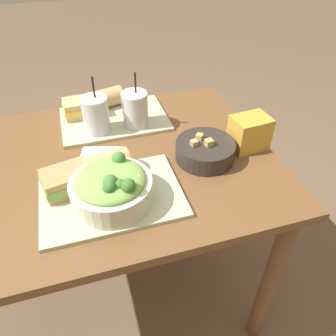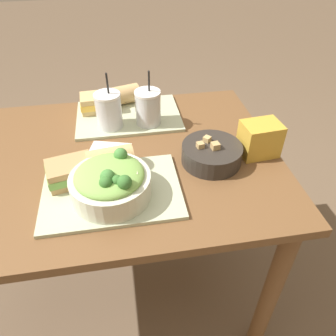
{
  "view_description": "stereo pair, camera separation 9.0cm",
  "coord_description": "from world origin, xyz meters",
  "px_view_note": "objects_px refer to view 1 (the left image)",
  "views": [
    {
      "loc": [
        -0.01,
        -0.86,
        1.43
      ],
      "look_at": [
        0.19,
        -0.19,
        0.86
      ],
      "focal_mm": 35.0,
      "sensor_mm": 36.0,
      "label": 1
    },
    {
      "loc": [
        0.08,
        -0.88,
        1.43
      ],
      "look_at": [
        0.19,
        -0.19,
        0.86
      ],
      "focal_mm": 35.0,
      "sensor_mm": 36.0,
      "label": 2
    }
  ],
  "objects_px": {
    "drink_cup_red": "(135,110)",
    "sandwich_far": "(82,107)",
    "soup_bowl": "(205,150)",
    "sandwich_near": "(67,180)",
    "drink_cup_dark": "(96,116)",
    "baguette_near": "(107,164)",
    "baguette_far": "(107,98)",
    "salad_bowl": "(112,187)",
    "napkin_folded": "(101,155)",
    "chip_bag": "(249,133)"
  },
  "relations": [
    {
      "from": "drink_cup_red",
      "to": "sandwich_far",
      "type": "bearing_deg",
      "value": 144.33
    },
    {
      "from": "soup_bowl",
      "to": "sandwich_far",
      "type": "relative_size",
      "value": 1.36
    },
    {
      "from": "soup_bowl",
      "to": "sandwich_near",
      "type": "relative_size",
      "value": 1.24
    },
    {
      "from": "drink_cup_dark",
      "to": "sandwich_near",
      "type": "bearing_deg",
      "value": -113.11
    },
    {
      "from": "baguette_near",
      "to": "baguette_far",
      "type": "xyz_separation_m",
      "value": [
        0.07,
        0.42,
        0.0
      ]
    },
    {
      "from": "drink_cup_red",
      "to": "drink_cup_dark",
      "type": "bearing_deg",
      "value": 180.0
    },
    {
      "from": "soup_bowl",
      "to": "sandwich_far",
      "type": "xyz_separation_m",
      "value": [
        -0.35,
        0.38,
        0.01
      ]
    },
    {
      "from": "drink_cup_dark",
      "to": "salad_bowl",
      "type": "bearing_deg",
      "value": -91.1
    },
    {
      "from": "sandwich_near",
      "to": "baguette_near",
      "type": "height_order",
      "value": "baguette_near"
    },
    {
      "from": "salad_bowl",
      "to": "baguette_far",
      "type": "bearing_deg",
      "value": 82.71
    },
    {
      "from": "sandwich_near",
      "to": "sandwich_far",
      "type": "bearing_deg",
      "value": 65.74
    },
    {
      "from": "sandwich_near",
      "to": "salad_bowl",
      "type": "bearing_deg",
      "value": -49.33
    },
    {
      "from": "baguette_near",
      "to": "napkin_folded",
      "type": "relative_size",
      "value": 0.96
    },
    {
      "from": "napkin_folded",
      "to": "sandwich_far",
      "type": "bearing_deg",
      "value": 96.11
    },
    {
      "from": "drink_cup_red",
      "to": "chip_bag",
      "type": "bearing_deg",
      "value": -34.58
    },
    {
      "from": "soup_bowl",
      "to": "drink_cup_red",
      "type": "distance_m",
      "value": 0.31
    },
    {
      "from": "sandwich_far",
      "to": "baguette_far",
      "type": "relative_size",
      "value": 1.0
    },
    {
      "from": "salad_bowl",
      "to": "sandwich_far",
      "type": "height_order",
      "value": "salad_bowl"
    },
    {
      "from": "salad_bowl",
      "to": "baguette_far",
      "type": "relative_size",
      "value": 1.59
    },
    {
      "from": "baguette_far",
      "to": "baguette_near",
      "type": "bearing_deg",
      "value": 155.17
    },
    {
      "from": "baguette_far",
      "to": "drink_cup_dark",
      "type": "bearing_deg",
      "value": 143.97
    },
    {
      "from": "baguette_near",
      "to": "baguette_far",
      "type": "distance_m",
      "value": 0.42
    },
    {
      "from": "baguette_far",
      "to": "drink_cup_red",
      "type": "xyz_separation_m",
      "value": [
        0.08,
        -0.17,
        0.02
      ]
    },
    {
      "from": "salad_bowl",
      "to": "drink_cup_red",
      "type": "distance_m",
      "value": 0.4
    },
    {
      "from": "drink_cup_dark",
      "to": "baguette_near",
      "type": "bearing_deg",
      "value": -90.78
    },
    {
      "from": "sandwich_near",
      "to": "sandwich_far",
      "type": "height_order",
      "value": "same"
    },
    {
      "from": "sandwich_far",
      "to": "drink_cup_dark",
      "type": "xyz_separation_m",
      "value": [
        0.04,
        -0.13,
        0.03
      ]
    },
    {
      "from": "soup_bowl",
      "to": "napkin_folded",
      "type": "distance_m",
      "value": 0.34
    },
    {
      "from": "salad_bowl",
      "to": "drink_cup_dark",
      "type": "distance_m",
      "value": 0.37
    },
    {
      "from": "sandwich_near",
      "to": "napkin_folded",
      "type": "xyz_separation_m",
      "value": [
        0.11,
        0.15,
        -0.04
      ]
    },
    {
      "from": "drink_cup_red",
      "to": "chip_bag",
      "type": "relative_size",
      "value": 1.58
    },
    {
      "from": "sandwich_near",
      "to": "sandwich_far",
      "type": "relative_size",
      "value": 1.1
    },
    {
      "from": "chip_bag",
      "to": "napkin_folded",
      "type": "height_order",
      "value": "chip_bag"
    },
    {
      "from": "soup_bowl",
      "to": "drink_cup_dark",
      "type": "height_order",
      "value": "drink_cup_dark"
    },
    {
      "from": "baguette_near",
      "to": "napkin_folded",
      "type": "xyz_separation_m",
      "value": [
        -0.01,
        0.11,
        -0.05
      ]
    },
    {
      "from": "salad_bowl",
      "to": "baguette_far",
      "type": "xyz_separation_m",
      "value": [
        0.07,
        0.54,
        -0.01
      ]
    },
    {
      "from": "soup_bowl",
      "to": "drink_cup_red",
      "type": "relative_size",
      "value": 0.94
    },
    {
      "from": "baguette_near",
      "to": "salad_bowl",
      "type": "bearing_deg",
      "value": 170.46
    },
    {
      "from": "salad_bowl",
      "to": "baguette_near",
      "type": "height_order",
      "value": "salad_bowl"
    },
    {
      "from": "salad_bowl",
      "to": "napkin_folded",
      "type": "height_order",
      "value": "salad_bowl"
    },
    {
      "from": "soup_bowl",
      "to": "baguette_near",
      "type": "height_order",
      "value": "baguette_near"
    },
    {
      "from": "drink_cup_dark",
      "to": "sandwich_far",
      "type": "bearing_deg",
      "value": 106.77
    },
    {
      "from": "drink_cup_dark",
      "to": "drink_cup_red",
      "type": "relative_size",
      "value": 1.01
    },
    {
      "from": "sandwich_far",
      "to": "baguette_far",
      "type": "bearing_deg",
      "value": 18.05
    },
    {
      "from": "sandwich_near",
      "to": "drink_cup_red",
      "type": "xyz_separation_m",
      "value": [
        0.26,
        0.28,
        0.03
      ]
    },
    {
      "from": "salad_bowl",
      "to": "chip_bag",
      "type": "bearing_deg",
      "value": 15.74
    },
    {
      "from": "sandwich_near",
      "to": "drink_cup_dark",
      "type": "xyz_separation_m",
      "value": [
        0.12,
        0.28,
        0.03
      ]
    },
    {
      "from": "chip_bag",
      "to": "baguette_far",
      "type": "bearing_deg",
      "value": 130.75
    },
    {
      "from": "soup_bowl",
      "to": "baguette_far",
      "type": "relative_size",
      "value": 1.36
    },
    {
      "from": "baguette_far",
      "to": "drink_cup_dark",
      "type": "height_order",
      "value": "drink_cup_dark"
    }
  ]
}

